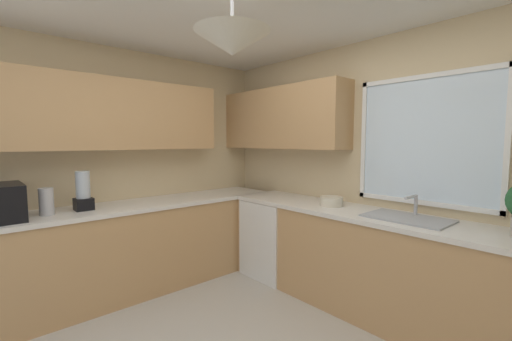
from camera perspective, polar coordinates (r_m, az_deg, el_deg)
The scene contains 8 objects.
room_shell at distance 2.55m, azimuth -1.22°, elevation 9.51°, with size 4.24×3.71×2.57m.
counter_run_left at distance 3.64m, azimuth -21.37°, elevation -12.52°, with size 0.65×3.32×0.90m.
counter_run_back at distance 3.15m, azimuth 21.49°, elevation -15.31°, with size 3.33×0.65×0.90m.
dishwasher at distance 3.87m, azimuth 3.46°, elevation -11.52°, with size 0.60×0.60×0.86m, color white.
kettle at distance 3.33m, azimuth -32.62°, elevation -4.57°, with size 0.11×0.11×0.23m, color #B7B7BC.
sink_assembly at distance 2.96m, azimuth 24.79°, elevation -7.45°, with size 0.64×0.40×0.19m.
bowl at distance 3.31m, azimuth 12.98°, elevation -5.23°, with size 0.22×0.22×0.09m, color beige.
blender_appliance at distance 3.40m, azimuth -27.82°, elevation -3.41°, with size 0.15×0.15×0.36m.
Camera 1 is at (1.53, -1.17, 1.53)m, focal length 23.03 mm.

